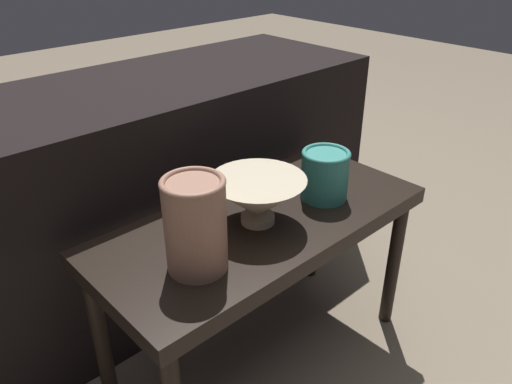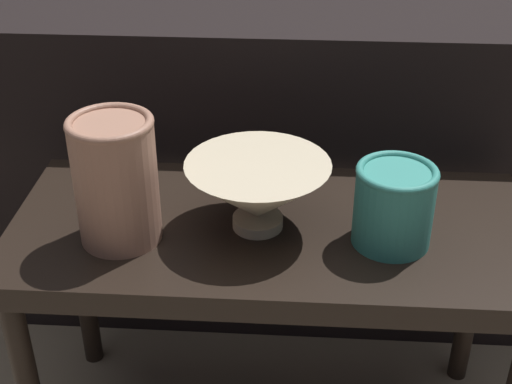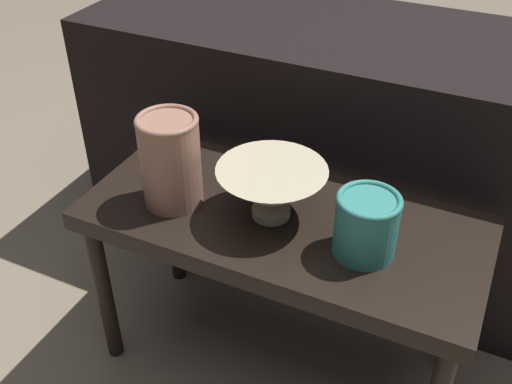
# 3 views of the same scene
# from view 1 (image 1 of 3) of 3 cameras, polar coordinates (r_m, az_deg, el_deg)

# --- Properties ---
(ground_plane) EXTENTS (8.00, 8.00, 0.00)m
(ground_plane) POSITION_cam_1_polar(r_m,az_deg,el_deg) (1.43, 0.60, -18.10)
(ground_plane) COLOR #7F705B
(table) EXTENTS (0.80, 0.36, 0.44)m
(table) POSITION_cam_1_polar(r_m,az_deg,el_deg) (1.17, 0.70, -5.07)
(table) COLOR black
(table) RESTS_ON ground_plane
(couch_backdrop) EXTENTS (1.41, 0.50, 0.65)m
(couch_backdrop) POSITION_cam_1_polar(r_m,az_deg,el_deg) (1.54, -11.84, 0.46)
(couch_backdrop) COLOR black
(couch_backdrop) RESTS_ON ground_plane
(bowl) EXTENTS (0.21, 0.21, 0.11)m
(bowl) POSITION_cam_1_polar(r_m,az_deg,el_deg) (1.10, 0.21, -0.69)
(bowl) COLOR #C1B293
(bowl) RESTS_ON table
(vase_textured_left) EXTENTS (0.12, 0.12, 0.19)m
(vase_textured_left) POSITION_cam_1_polar(r_m,az_deg,el_deg) (0.94, -6.95, -3.62)
(vase_textured_left) COLOR #996B56
(vase_textured_left) RESTS_ON table
(vase_colorful_right) EXTENTS (0.12, 0.12, 0.12)m
(vase_colorful_right) POSITION_cam_1_polar(r_m,az_deg,el_deg) (1.21, 7.88, 2.08)
(vase_colorful_right) COLOR teal
(vase_colorful_right) RESTS_ON table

